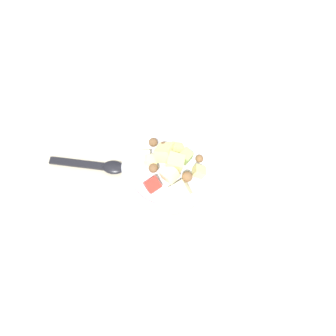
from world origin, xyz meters
TOP-DOWN VIEW (x-y plane):
  - ground_plane at (0.00, 0.00)m, footprint 2.40×2.40m
  - placemat at (0.00, 0.00)m, footprint 0.51×0.37m
  - salad_bowl at (0.01, -0.01)m, footprint 0.22×0.22m
  - serving_spoon at (-0.14, 0.09)m, footprint 0.18×0.12m

SIDE VIEW (x-z plane):
  - ground_plane at x=0.00m, z-range 0.00..0.00m
  - placemat at x=0.00m, z-range 0.00..0.01m
  - serving_spoon at x=-0.14m, z-range 0.00..0.02m
  - salad_bowl at x=0.01m, z-range -0.02..0.11m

